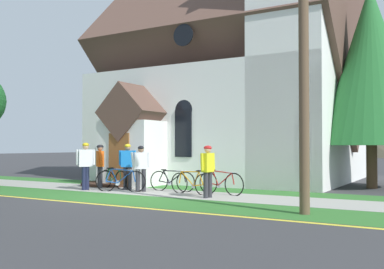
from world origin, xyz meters
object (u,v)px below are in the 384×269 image
bicycle_white (172,181)px  cyclist_in_white_jersey (100,163)px  cyclist_in_orange_jersey (141,165)px  cyclist_in_green_jersey (208,168)px  roadside_conifer (371,64)px  bicycle_green (113,179)px  cyclist_in_yellow_jersey (128,163)px  church_sign (120,153)px  bicycle_red (120,181)px  cyclist_in_blue_jersey (86,162)px  bicycle_blue (221,183)px  bicycle_black (191,183)px

bicycle_white → cyclist_in_white_jersey: cyclist_in_white_jersey is taller
cyclist_in_orange_jersey → cyclist_in_green_jersey: (2.88, -0.44, 0.01)m
cyclist_in_orange_jersey → cyclist_in_white_jersey: 2.17m
cyclist_in_orange_jersey → roadside_conifer: bearing=38.9°
bicycle_green → cyclist_in_yellow_jersey: 0.98m
cyclist_in_orange_jersey → roadside_conifer: 9.43m
church_sign → cyclist_in_orange_jersey: size_ratio=1.26×
bicycle_green → cyclist_in_green_jersey: bearing=-11.0°
cyclist_in_white_jersey → bicycle_white: bearing=7.4°
bicycle_red → church_sign: bearing=129.8°
cyclist_in_yellow_jersey → cyclist_in_blue_jersey: bearing=-144.2°
bicycle_red → cyclist_in_blue_jersey: (-1.43, -0.21, 0.62)m
church_sign → cyclist_in_yellow_jersey: 2.50m
cyclist_in_blue_jersey → bicycle_red: bearing=8.4°
cyclist_in_blue_jersey → roadside_conifer: 11.25m
bicycle_blue → bicycle_green: bearing=-177.7°
bicycle_green → cyclist_in_green_jersey: cyclist_in_green_jersey is taller
church_sign → cyclist_in_green_jersey: church_sign is taller
cyclist_in_yellow_jersey → bicycle_blue: bearing=4.4°
church_sign → cyclist_in_yellow_jersey: (1.79, -1.73, -0.31)m
bicycle_white → cyclist_in_yellow_jersey: 1.83m
bicycle_black → cyclist_in_orange_jersey: size_ratio=1.07×
bicycle_green → church_sign: bearing=122.2°
bicycle_green → cyclist_in_yellow_jersey: bearing=-7.5°
bicycle_black → cyclist_in_orange_jersey: 2.00m
bicycle_black → cyclist_in_yellow_jersey: cyclist_in_yellow_jersey is taller
bicycle_red → cyclist_in_blue_jersey: cyclist_in_blue_jersey is taller
church_sign → roadside_conifer: size_ratio=0.26×
bicycle_black → cyclist_in_orange_jersey: (-1.90, -0.22, 0.56)m
cyclist_in_green_jersey → bicycle_blue: bearing=94.7°
cyclist_in_yellow_jersey → roadside_conifer: bearing=33.9°
bicycle_green → bicycle_black: bearing=-3.4°
bicycle_blue → cyclist_in_orange_jersey: cyclist_in_orange_jersey is taller
bicycle_black → cyclist_in_blue_jersey: 4.09m
cyclist_in_white_jersey → bicycle_black: bearing=-1.2°
roadside_conifer → bicycle_white: bearing=-141.3°
bicycle_red → cyclist_in_orange_jersey: cyclist_in_orange_jersey is taller
cyclist_in_green_jersey → bicycle_white: bearing=150.9°
bicycle_black → bicycle_green: bearing=176.6°
church_sign → bicycle_white: 3.84m
bicycle_red → cyclist_in_green_jersey: cyclist_in_green_jersey is taller
bicycle_red → cyclist_in_yellow_jersey: cyclist_in_yellow_jersey is taller
bicycle_red → cyclist_in_white_jersey: (-1.51, 0.65, 0.57)m
roadside_conifer → cyclist_in_white_jersey: bearing=-150.1°
church_sign → bicycle_green: (1.02, -1.62, -0.92)m
cyclist_in_yellow_jersey → cyclist_in_white_jersey: (-1.30, -0.02, -0.02)m
church_sign → bicycle_black: size_ratio=1.18×
roadside_conifer → cyclist_in_blue_jersey: bearing=-145.8°
cyclist_in_orange_jersey → cyclist_in_green_jersey: size_ratio=1.00×
bicycle_green → cyclist_in_white_jersey: bearing=-167.3°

